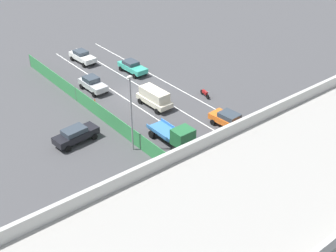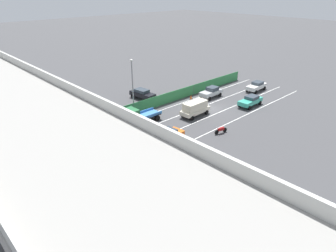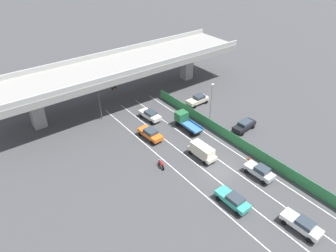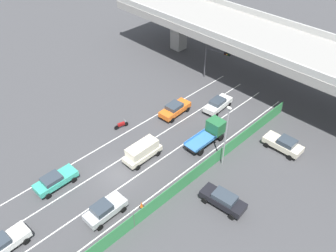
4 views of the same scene
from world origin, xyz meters
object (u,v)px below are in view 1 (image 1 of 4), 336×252
at_px(car_hatchback_white, 243,152).
at_px(car_van_cream, 154,97).
at_px(street_lamp, 131,107).
at_px(car_taxi_teal, 132,67).
at_px(traffic_cone, 95,101).
at_px(car_taxi_orange, 230,120).
at_px(parked_sedan_dark, 76,134).
at_px(flatbed_truck_blue, 177,136).
at_px(traffic_light, 335,132).
at_px(parked_sedan_cream, 145,192).
at_px(car_sedan_silver, 93,84).
at_px(car_sedan_white, 82,56).
at_px(motorcycle, 205,93).

relative_size(car_hatchback_white, car_van_cream, 1.00).
bearing_deg(car_hatchback_white, street_lamp, -48.25).
distance_m(car_taxi_teal, car_hatchback_white, 23.07).
height_order(car_taxi_teal, traffic_cone, car_taxi_teal).
height_order(car_taxi_orange, traffic_cone, car_taxi_orange).
distance_m(car_taxi_orange, parked_sedan_dark, 15.95).
height_order(car_taxi_orange, flatbed_truck_blue, flatbed_truck_blue).
relative_size(flatbed_truck_blue, traffic_light, 1.07).
distance_m(street_lamp, traffic_cone, 11.47).
relative_size(car_taxi_teal, traffic_light, 0.90).
relative_size(car_taxi_teal, flatbed_truck_blue, 0.84).
relative_size(car_taxi_orange, traffic_light, 0.94).
xyz_separation_m(parked_sedan_cream, traffic_light, (-16.06, 6.57, 2.73)).
distance_m(car_taxi_teal, traffic_light, 28.67).
xyz_separation_m(car_sedan_silver, car_taxi_orange, (-6.82, 16.60, -0.01)).
height_order(car_taxi_teal, car_van_cream, car_van_cream).
bearing_deg(car_sedan_silver, parked_sedan_dark, 51.32).
distance_m(parked_sedan_dark, street_lamp, 7.03).
relative_size(car_sedan_silver, car_sedan_white, 0.92).
xyz_separation_m(car_van_cream, parked_sedan_cream, (10.51, 12.65, -0.26)).
bearing_deg(car_hatchback_white, car_sedan_white, -89.70).
bearing_deg(car_van_cream, car_taxi_orange, 111.10).
relative_size(car_sedan_silver, car_hatchback_white, 0.92).
height_order(car_sedan_silver, street_lamp, street_lamp).
height_order(car_hatchback_white, parked_sedan_dark, parked_sedan_dark).
bearing_deg(car_hatchback_white, car_taxi_orange, -123.95).
distance_m(car_taxi_teal, parked_sedan_cream, 25.88).
bearing_deg(car_van_cream, street_lamp, 39.40).
distance_m(car_sedan_silver, car_sedan_white, 9.21).
distance_m(car_sedan_silver, car_taxi_teal, 6.91).
relative_size(car_sedan_white, car_taxi_orange, 0.97).
height_order(car_taxi_teal, parked_sedan_dark, parked_sedan_dark).
bearing_deg(car_sedan_silver, car_hatchback_white, 99.30).
relative_size(car_sedan_white, car_hatchback_white, 0.99).
xyz_separation_m(flatbed_truck_blue, motorcycle, (-9.46, -6.17, -0.79)).
bearing_deg(parked_sedan_dark, traffic_cone, -133.69).
bearing_deg(car_hatchback_white, flatbed_truck_blue, -58.71).
distance_m(car_sedan_white, traffic_cone, 12.80).
relative_size(motorcycle, parked_sedan_cream, 0.42).
height_order(car_hatchback_white, parked_sedan_cream, parked_sedan_cream).
distance_m(car_sedan_white, car_hatchback_white, 30.08).
relative_size(traffic_light, street_lamp, 0.64).
xyz_separation_m(car_hatchback_white, car_taxi_orange, (-3.30, -4.90, 0.01)).
distance_m(car_sedan_white, traffic_light, 36.24).
bearing_deg(car_taxi_teal, car_taxi_orange, 90.13).
height_order(flatbed_truck_blue, street_lamp, street_lamp).
bearing_deg(traffic_cone, car_taxi_teal, -151.74).
height_order(car_taxi_orange, motorcycle, car_taxi_orange).
bearing_deg(car_sedan_white, car_van_cream, 90.35).
xyz_separation_m(car_sedan_silver, car_hatchback_white, (-3.52, 21.50, -0.03)).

